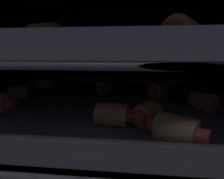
% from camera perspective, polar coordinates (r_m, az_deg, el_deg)
% --- Properties ---
extents(ground_plane, '(0.54, 0.46, 0.01)m').
position_cam_1_polar(ground_plane, '(0.38, -1.61, -25.31)').
color(ground_plane, black).
extents(oven_wall_back, '(0.54, 0.01, 0.37)m').
position_cam_1_polar(oven_wall_back, '(0.53, 1.24, 8.23)').
color(oven_wall_back, black).
rests_on(oven_wall_back, ground_plane).
extents(oven_rack_lower, '(0.49, 0.43, 0.01)m').
position_cam_1_polar(oven_rack_lower, '(0.32, -1.76, -6.23)').
color(oven_rack_lower, slate).
extents(baking_tray_lower, '(0.44, 0.36, 0.03)m').
position_cam_1_polar(baking_tray_lower, '(0.31, -1.77, -4.49)').
color(baking_tray_lower, gray).
rests_on(baking_tray_lower, oven_rack_lower).
extents(pig_in_blanket_lower_0, '(0.06, 0.05, 0.03)m').
position_cam_1_polar(pig_in_blanket_lower_0, '(0.18, 21.60, -13.22)').
color(pig_in_blanket_lower_0, tan).
rests_on(pig_in_blanket_lower_0, baking_tray_lower).
extents(pig_in_blanket_lower_1, '(0.04, 0.04, 0.03)m').
position_cam_1_polar(pig_in_blanket_lower_1, '(0.36, -30.36, -1.30)').
color(pig_in_blanket_lower_1, tan).
rests_on(pig_in_blanket_lower_1, baking_tray_lower).
extents(pig_in_blanket_lower_2, '(0.04, 0.05, 0.03)m').
position_cam_1_polar(pig_in_blanket_lower_2, '(0.29, 29.28, -3.78)').
color(pig_in_blanket_lower_2, tan).
rests_on(pig_in_blanket_lower_2, baking_tray_lower).
extents(pig_in_blanket_lower_4, '(0.06, 0.04, 0.03)m').
position_cam_1_polar(pig_in_blanket_lower_4, '(0.45, -23.00, 1.92)').
color(pig_in_blanket_lower_4, tan).
rests_on(pig_in_blanket_lower_4, baking_tray_lower).
extents(pig_in_blanket_lower_5, '(0.04, 0.05, 0.03)m').
position_cam_1_polar(pig_in_blanket_lower_5, '(0.21, 12.16, -8.30)').
color(pig_in_blanket_lower_5, tan).
rests_on(pig_in_blanket_lower_5, baking_tray_lower).
extents(pig_in_blanket_lower_6, '(0.04, 0.06, 0.03)m').
position_cam_1_polar(pig_in_blanket_lower_6, '(0.37, -2.39, 0.84)').
color(pig_in_blanket_lower_6, tan).
rests_on(pig_in_blanket_lower_6, baking_tray_lower).
extents(pig_in_blanket_lower_7, '(0.05, 0.03, 0.03)m').
position_cam_1_polar(pig_in_blanket_lower_7, '(0.21, -0.02, -8.78)').
color(pig_in_blanket_lower_7, tan).
rests_on(pig_in_blanket_lower_7, baking_tray_lower).
extents(pig_in_blanket_lower_9, '(0.05, 0.05, 0.03)m').
position_cam_1_polar(pig_in_blanket_lower_9, '(0.34, 15.98, -0.39)').
color(pig_in_blanket_lower_9, tan).
rests_on(pig_in_blanket_lower_9, baking_tray_lower).
extents(oven_rack_upper, '(0.49, 0.43, 0.01)m').
position_cam_1_polar(oven_rack_upper, '(0.30, -1.89, 11.20)').
color(oven_rack_upper, slate).
extents(baking_tray_upper, '(0.44, 0.36, 0.02)m').
position_cam_1_polar(baking_tray_upper, '(0.30, -1.90, 13.02)').
color(baking_tray_upper, silver).
rests_on(baking_tray_upper, oven_rack_upper).
extents(pig_in_blanket_upper_0, '(0.03, 0.05, 0.03)m').
position_cam_1_polar(pig_in_blanket_upper_0, '(0.31, -7.38, 16.32)').
color(pig_in_blanket_upper_0, tan).
rests_on(pig_in_blanket_upper_0, baking_tray_upper).
extents(pig_in_blanket_upper_1, '(0.06, 0.03, 0.03)m').
position_cam_1_polar(pig_in_blanket_upper_1, '(0.41, -1.50, 15.67)').
color(pig_in_blanket_upper_1, tan).
rests_on(pig_in_blanket_upper_1, baking_tray_upper).
extents(pig_in_blanket_upper_2, '(0.06, 0.03, 0.03)m').
position_cam_1_polar(pig_in_blanket_upper_2, '(0.21, -22.58, 17.12)').
color(pig_in_blanket_upper_2, tan).
rests_on(pig_in_blanket_upper_2, baking_tray_upper).
extents(pig_in_blanket_upper_3, '(0.03, 0.06, 0.03)m').
position_cam_1_polar(pig_in_blanket_upper_3, '(0.37, 11.52, 16.04)').
color(pig_in_blanket_upper_3, tan).
rests_on(pig_in_blanket_upper_3, baking_tray_upper).
extents(pig_in_blanket_upper_4, '(0.04, 0.05, 0.03)m').
position_cam_1_polar(pig_in_blanket_upper_4, '(0.39, -9.68, 15.54)').
color(pig_in_blanket_upper_4, tan).
rests_on(pig_in_blanket_upper_4, baking_tray_upper).
extents(pig_in_blanket_upper_5, '(0.06, 0.04, 0.03)m').
position_cam_1_polar(pig_in_blanket_upper_5, '(0.24, 33.61, 15.39)').
color(pig_in_blanket_upper_5, tan).
rests_on(pig_in_blanket_upper_5, baking_tray_upper).
extents(pig_in_blanket_upper_6, '(0.06, 0.03, 0.03)m').
position_cam_1_polar(pig_in_blanket_upper_6, '(0.44, 16.23, 14.74)').
color(pig_in_blanket_upper_6, tan).
rests_on(pig_in_blanket_upper_6, baking_tray_upper).
extents(pig_in_blanket_upper_7, '(0.05, 0.05, 0.03)m').
position_cam_1_polar(pig_in_blanket_upper_7, '(0.41, -15.98, 15.55)').
color(pig_in_blanket_upper_7, tan).
rests_on(pig_in_blanket_upper_7, baking_tray_upper).
extents(pig_in_blanket_upper_8, '(0.03, 0.06, 0.03)m').
position_cam_1_polar(pig_in_blanket_upper_8, '(0.43, 4.47, 15.49)').
color(pig_in_blanket_upper_8, tan).
rests_on(pig_in_blanket_upper_8, baking_tray_upper).
extents(pig_in_blanket_upper_9, '(0.04, 0.06, 0.03)m').
position_cam_1_polar(pig_in_blanket_upper_9, '(0.17, 23.39, 18.07)').
color(pig_in_blanket_upper_9, tan).
rests_on(pig_in_blanket_upper_9, baking_tray_upper).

